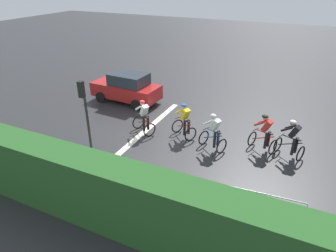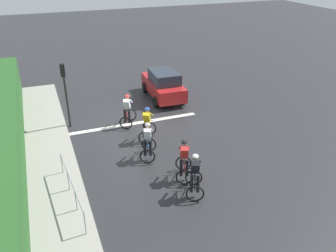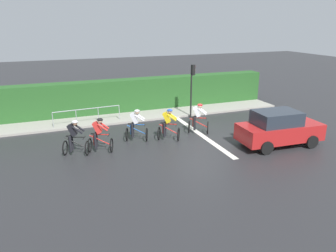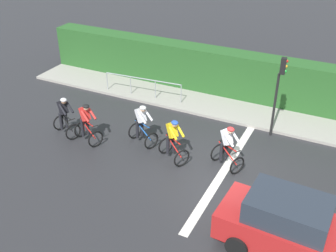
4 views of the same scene
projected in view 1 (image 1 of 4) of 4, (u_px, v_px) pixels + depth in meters
ground_plane at (148, 130)px, 15.04m from camera, size 80.00×80.00×0.00m
sidewalk_kerb at (132, 198)px, 10.36m from camera, size 2.80×19.29×0.12m
stone_wall_low at (117, 210)px, 9.53m from camera, size 0.44×19.29×0.58m
hedge_wall at (109, 195)px, 8.92m from camera, size 1.10×19.29×2.21m
road_marking_stop_line at (147, 129)px, 15.06m from camera, size 7.00×0.30×0.01m
cyclist_lead at (292, 140)px, 12.50m from camera, size 1.04×1.26×1.66m
cyclist_second at (264, 134)px, 12.96m from camera, size 1.03×1.25×1.66m
cyclist_mid at (214, 133)px, 13.04m from camera, size 1.04×1.26×1.66m
cyclist_fourth at (185, 122)px, 14.02m from camera, size 1.13×1.28×1.66m
cyclist_trailing at (144, 118)px, 14.40m from camera, size 1.11×1.27×1.66m
car_red at (127, 88)px, 17.94m from camera, size 2.05×4.18×1.76m
traffic_light_near_crossing at (85, 109)px, 11.80m from camera, size 0.22×0.31×3.34m
pedestrian_railing_kerbside at (240, 194)px, 9.44m from camera, size 0.34×3.91×1.03m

